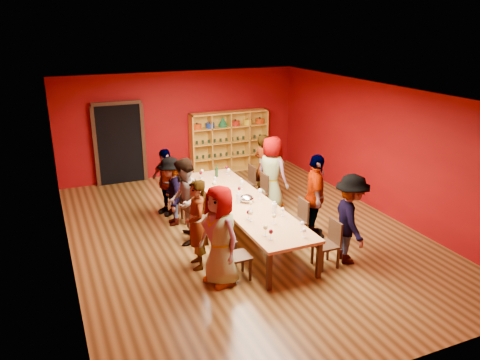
% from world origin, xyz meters
% --- Properties ---
extents(room_shell, '(7.10, 9.10, 3.04)m').
position_xyz_m(room_shell, '(0.00, 0.00, 1.50)').
color(room_shell, '#4D3114').
rests_on(room_shell, ground).
extents(tasting_table, '(1.10, 4.50, 0.75)m').
position_xyz_m(tasting_table, '(0.00, 0.00, 0.70)').
color(tasting_table, tan).
rests_on(tasting_table, ground).
extents(doorway, '(1.40, 0.17, 2.30)m').
position_xyz_m(doorway, '(-1.80, 4.43, 1.12)').
color(doorway, black).
rests_on(doorway, ground).
extents(shelving_unit, '(2.40, 0.40, 1.80)m').
position_xyz_m(shelving_unit, '(1.40, 4.32, 0.98)').
color(shelving_unit, gold).
rests_on(shelving_unit, ground).
extents(chair_person_left_0, '(0.42, 0.42, 0.89)m').
position_xyz_m(chair_person_left_0, '(-0.91, -1.61, 0.50)').
color(chair_person_left_0, black).
rests_on(chair_person_left_0, ground).
extents(person_left_0, '(0.73, 0.98, 1.79)m').
position_xyz_m(person_left_0, '(-1.15, -1.61, 0.89)').
color(person_left_0, '#557EB0').
rests_on(person_left_0, ground).
extents(chair_person_left_1, '(0.42, 0.42, 0.89)m').
position_xyz_m(chair_person_left_1, '(-0.91, -0.93, 0.50)').
color(chair_person_left_1, black).
rests_on(chair_person_left_1, ground).
extents(person_left_1, '(0.51, 0.66, 1.69)m').
position_xyz_m(person_left_1, '(-1.35, -0.93, 0.84)').
color(person_left_1, '#4E4F54').
rests_on(person_left_1, ground).
extents(chair_person_left_2, '(0.42, 0.42, 0.89)m').
position_xyz_m(chair_person_left_2, '(-0.91, 0.14, 0.50)').
color(chair_person_left_2, black).
rests_on(chair_person_left_2, ground).
extents(person_left_2, '(0.75, 0.98, 1.78)m').
position_xyz_m(person_left_2, '(-1.26, 0.14, 0.89)').
color(person_left_2, '#45464A').
rests_on(person_left_2, ground).
extents(chair_person_left_3, '(0.42, 0.42, 0.89)m').
position_xyz_m(chair_person_left_3, '(-0.91, 1.11, 0.50)').
color(chair_person_left_3, black).
rests_on(chair_person_left_3, ground).
extents(person_left_3, '(0.54, 1.05, 1.55)m').
position_xyz_m(person_left_3, '(-1.26, 1.11, 0.78)').
color(person_left_3, '#141837').
rests_on(person_left_3, ground).
extents(chair_person_left_4, '(0.42, 0.42, 0.89)m').
position_xyz_m(chair_person_left_4, '(-0.91, 1.76, 0.50)').
color(chair_person_left_4, black).
rests_on(chair_person_left_4, ground).
extents(person_left_4, '(0.77, 1.02, 1.58)m').
position_xyz_m(person_left_4, '(-1.21, 1.76, 0.79)').
color(person_left_4, silver).
rests_on(person_left_4, ground).
extents(chair_person_right_0, '(0.42, 0.42, 0.89)m').
position_xyz_m(chair_person_right_0, '(0.91, -1.86, 0.50)').
color(chair_person_right_0, black).
rests_on(chair_person_right_0, ground).
extents(person_right_0, '(0.78, 1.20, 1.73)m').
position_xyz_m(person_right_0, '(1.34, -1.86, 0.86)').
color(person_right_0, '#C88692').
rests_on(person_right_0, ground).
extents(chair_person_right_1, '(0.42, 0.42, 0.89)m').
position_xyz_m(chair_person_right_1, '(0.91, -0.71, 0.50)').
color(chair_person_right_1, black).
rests_on(chair_person_right_1, ground).
extents(person_right_1, '(0.87, 1.16, 1.81)m').
position_xyz_m(person_right_1, '(1.29, -0.71, 0.90)').
color(person_right_1, white).
rests_on(person_right_1, ground).
extents(chair_person_right_3, '(0.42, 0.42, 0.89)m').
position_xyz_m(chair_person_right_3, '(0.91, 1.11, 0.50)').
color(chair_person_right_3, black).
rests_on(chair_person_right_3, ground).
extents(person_right_3, '(0.77, 0.98, 1.78)m').
position_xyz_m(person_right_3, '(1.22, 1.11, 0.89)').
color(person_right_3, pink).
rests_on(person_right_3, ground).
extents(chair_person_right_4, '(0.42, 0.42, 0.89)m').
position_xyz_m(chair_person_right_4, '(0.91, 1.82, 0.50)').
color(chair_person_right_4, black).
rests_on(chair_person_right_4, ground).
extents(person_right_4, '(0.61, 0.72, 1.66)m').
position_xyz_m(person_right_4, '(1.35, 1.82, 0.83)').
color(person_right_4, '#161D3D').
rests_on(person_right_4, ground).
extents(wine_glass_0, '(0.07, 0.07, 0.18)m').
position_xyz_m(wine_glass_0, '(-0.18, 1.26, 0.88)').
color(wine_glass_0, white).
rests_on(wine_glass_0, tasting_table).
extents(wine_glass_1, '(0.08, 0.08, 0.20)m').
position_xyz_m(wine_glass_1, '(-0.36, 1.75, 0.89)').
color(wine_glass_1, white).
rests_on(wine_glass_1, tasting_table).
extents(wine_glass_2, '(0.08, 0.08, 0.20)m').
position_xyz_m(wine_glass_2, '(-0.30, -1.83, 0.89)').
color(wine_glass_2, white).
rests_on(wine_glass_2, tasting_table).
extents(wine_glass_3, '(0.08, 0.08, 0.20)m').
position_xyz_m(wine_glass_3, '(0.06, -1.26, 0.90)').
color(wine_glass_3, white).
rests_on(wine_glass_3, tasting_table).
extents(wine_glass_4, '(0.08, 0.08, 0.20)m').
position_xyz_m(wine_glass_4, '(-0.30, 0.96, 0.89)').
color(wine_glass_4, white).
rests_on(wine_glass_4, tasting_table).
extents(wine_glass_5, '(0.08, 0.08, 0.19)m').
position_xyz_m(wine_glass_5, '(0.33, 0.92, 0.89)').
color(wine_glass_5, white).
rests_on(wine_glass_5, tasting_table).
extents(wine_glass_6, '(0.09, 0.09, 0.22)m').
position_xyz_m(wine_glass_6, '(0.38, 0.02, 0.91)').
color(wine_glass_6, white).
rests_on(wine_glass_6, tasting_table).
extents(wine_glass_7, '(0.08, 0.08, 0.20)m').
position_xyz_m(wine_glass_7, '(0.27, 0.72, 0.90)').
color(wine_glass_7, white).
rests_on(wine_glass_7, tasting_table).
extents(wine_glass_8, '(0.08, 0.08, 0.19)m').
position_xyz_m(wine_glass_8, '(-0.30, -0.89, 0.89)').
color(wine_glass_8, white).
rests_on(wine_glass_8, tasting_table).
extents(wine_glass_9, '(0.09, 0.09, 0.22)m').
position_xyz_m(wine_glass_9, '(-0.36, 0.04, 0.91)').
color(wine_glass_9, white).
rests_on(wine_glass_9, tasting_table).
extents(wine_glass_10, '(0.08, 0.08, 0.19)m').
position_xyz_m(wine_glass_10, '(0.38, -1.74, 0.89)').
color(wine_glass_10, white).
rests_on(wine_glass_10, tasting_table).
extents(wine_glass_11, '(0.07, 0.07, 0.18)m').
position_xyz_m(wine_glass_11, '(0.37, -1.01, 0.88)').
color(wine_glass_11, white).
rests_on(wine_glass_11, tasting_table).
extents(wine_glass_12, '(0.07, 0.07, 0.18)m').
position_xyz_m(wine_glass_12, '(-0.05, -0.46, 0.88)').
color(wine_glass_12, white).
rests_on(wine_glass_12, tasting_table).
extents(wine_glass_13, '(0.08, 0.08, 0.19)m').
position_xyz_m(wine_glass_13, '(0.33, 1.69, 0.89)').
color(wine_glass_13, white).
rests_on(wine_glass_13, tasting_table).
extents(wine_glass_14, '(0.08, 0.08, 0.21)m').
position_xyz_m(wine_glass_14, '(-0.32, -1.66, 0.90)').
color(wine_glass_14, white).
rests_on(wine_glass_14, tasting_table).
extents(wine_glass_15, '(0.09, 0.09, 0.22)m').
position_xyz_m(wine_glass_15, '(-0.32, 1.79, 0.91)').
color(wine_glass_15, white).
rests_on(wine_glass_15, tasting_table).
extents(wine_glass_16, '(0.08, 0.08, 0.19)m').
position_xyz_m(wine_glass_16, '(0.30, -0.83, 0.89)').
color(wine_glass_16, white).
rests_on(wine_glass_16, tasting_table).
extents(wine_glass_17, '(0.08, 0.08, 0.20)m').
position_xyz_m(wine_glass_17, '(0.36, 1.88, 0.89)').
color(wine_glass_17, white).
rests_on(wine_glass_17, tasting_table).
extents(wine_glass_18, '(0.07, 0.07, 0.18)m').
position_xyz_m(wine_glass_18, '(0.27, -1.99, 0.88)').
color(wine_glass_18, white).
rests_on(wine_glass_18, tasting_table).
extents(wine_glass_19, '(0.07, 0.07, 0.18)m').
position_xyz_m(wine_glass_19, '(0.07, 0.41, 0.88)').
color(wine_glass_19, white).
rests_on(wine_glass_19, tasting_table).
extents(wine_glass_20, '(0.09, 0.09, 0.21)m').
position_xyz_m(wine_glass_20, '(-0.29, -0.97, 0.91)').
color(wine_glass_20, white).
rests_on(wine_glass_20, tasting_table).
extents(wine_glass_21, '(0.09, 0.09, 0.22)m').
position_xyz_m(wine_glass_21, '(-0.35, 0.87, 0.91)').
color(wine_glass_21, white).
rests_on(wine_glass_21, tasting_table).
extents(spittoon_bowl, '(0.30, 0.30, 0.16)m').
position_xyz_m(spittoon_bowl, '(0.04, -0.04, 0.82)').
color(spittoon_bowl, silver).
rests_on(spittoon_bowl, tasting_table).
extents(carafe_a, '(0.12, 0.12, 0.24)m').
position_xyz_m(carafe_a, '(-0.14, -0.02, 0.86)').
color(carafe_a, white).
rests_on(carafe_a, tasting_table).
extents(carafe_b, '(0.10, 0.10, 0.25)m').
position_xyz_m(carafe_b, '(0.29, -0.82, 0.86)').
color(carafe_b, white).
rests_on(carafe_b, tasting_table).
extents(wine_bottle, '(0.09, 0.09, 0.31)m').
position_xyz_m(wine_bottle, '(0.04, 1.74, 0.87)').
color(wine_bottle, '#123319').
rests_on(wine_bottle, tasting_table).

